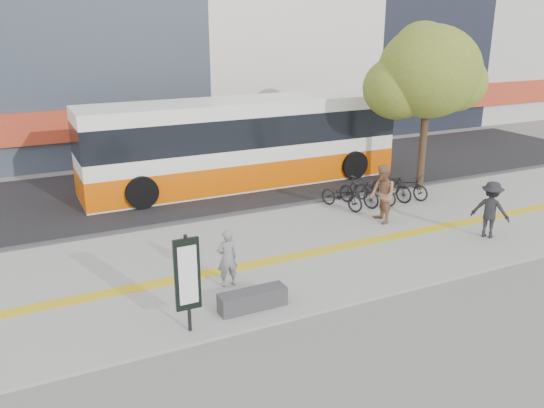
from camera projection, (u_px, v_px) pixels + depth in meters
name	position (u px, v px, depth m)	size (l,w,h in m)	color
ground	(323.00, 270.00, 14.99)	(120.00, 120.00, 0.00)	slate
sidewalk	(296.00, 249.00, 16.25)	(40.00, 7.00, 0.08)	slate
tactile_strip	(305.00, 254.00, 15.81)	(40.00, 0.45, 0.01)	gold
street	(209.00, 185.00, 22.67)	(40.00, 8.00, 0.06)	black
curb	(249.00, 213.00, 19.24)	(40.00, 0.25, 0.14)	#353437
bench	(253.00, 299.00, 12.79)	(1.60, 0.45, 0.45)	#353437
signboard	(187.00, 276.00, 11.53)	(0.55, 0.10, 2.20)	black
street_tree	(426.00, 74.00, 20.66)	(4.40, 3.80, 6.31)	#332517
bus	(243.00, 145.00, 22.26)	(12.76, 3.03, 3.40)	white
bicycle_row	(375.00, 190.00, 20.11)	(4.04, 1.90, 1.05)	black
seated_woman	(227.00, 258.00, 13.74)	(0.54, 0.35, 1.48)	black
pedestrian_tan	(382.00, 194.00, 18.03)	(0.93, 0.73, 1.92)	#8E6142
pedestrian_dark	(491.00, 210.00, 16.84)	(1.13, 0.65, 1.75)	black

